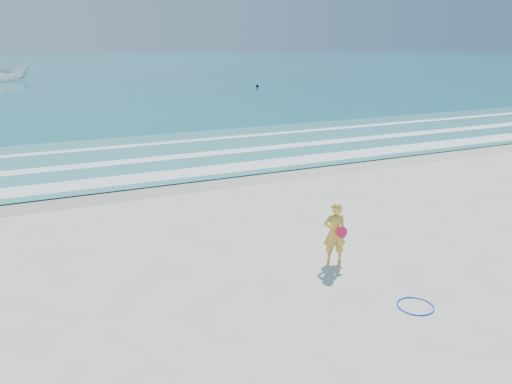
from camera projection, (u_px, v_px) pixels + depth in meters
name	position (u px, v px, depth m)	size (l,w,h in m)	color
ground	(332.00, 286.00, 10.68)	(400.00, 400.00, 0.00)	silver
wet_sand	(198.00, 182.00, 18.48)	(400.00, 2.40, 0.00)	#B2A893
ocean	(47.00, 66.00, 101.72)	(400.00, 190.00, 0.04)	#19727F
shallow	(163.00, 154.00, 22.80)	(400.00, 10.00, 0.01)	#59B7AD
foam_near	(187.00, 173.00, 19.59)	(400.00, 1.40, 0.01)	white
foam_mid	(168.00, 158.00, 22.11)	(400.00, 0.90, 0.01)	white
foam_far	(150.00, 144.00, 24.97)	(400.00, 0.60, 0.01)	white
hoop	(415.00, 306.00, 9.86)	(0.72, 0.72, 0.03)	#0D3DF8
boat	(7.00, 73.00, 62.60)	(1.95, 5.18, 2.00)	white
buoy	(257.00, 86.00, 54.78)	(0.34, 0.34, 0.34)	black
woman	(335.00, 233.00, 11.64)	(0.62, 0.51, 1.48)	gold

